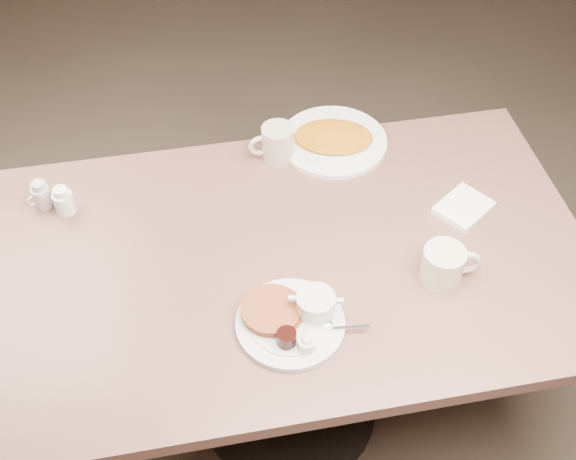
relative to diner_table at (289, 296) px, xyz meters
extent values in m
cube|color=#4C3F33|center=(0.00, 0.00, -0.59)|extent=(7.00, 8.00, 0.02)
cube|color=#84564C|center=(0.00, 0.00, 0.15)|extent=(1.50, 0.90, 0.04)
cylinder|color=black|center=(0.00, 0.00, -0.21)|extent=(0.14, 0.14, 0.69)
cylinder|color=black|center=(0.00, 0.00, -0.57)|extent=(0.56, 0.56, 0.03)
cylinder|color=silver|center=(-0.04, -0.21, 0.18)|extent=(0.30, 0.30, 0.01)
cylinder|color=silver|center=(-0.04, -0.21, 0.19)|extent=(0.23, 0.23, 0.00)
cylinder|color=#954525|center=(-0.07, -0.18, 0.19)|extent=(0.17, 0.17, 0.01)
cylinder|color=#954525|center=(-0.08, -0.18, 0.20)|extent=(0.17, 0.17, 0.01)
cylinder|color=silver|center=(0.02, -0.19, 0.21)|extent=(0.11, 0.11, 0.05)
cube|color=silver|center=(-0.03, -0.18, 0.23)|extent=(0.02, 0.02, 0.01)
cube|color=silver|center=(0.07, -0.20, 0.23)|extent=(0.02, 0.02, 0.01)
ellipsoid|color=white|center=(0.01, -0.18, 0.22)|extent=(0.05, 0.05, 0.03)
ellipsoid|color=white|center=(0.03, -0.20, 0.22)|extent=(0.04, 0.04, 0.02)
cylinder|color=black|center=(-0.06, -0.26, 0.20)|extent=(0.05, 0.05, 0.04)
cylinder|color=silver|center=(-0.02, -0.28, 0.20)|extent=(0.05, 0.05, 0.03)
ellipsoid|color=beige|center=(-0.02, -0.28, 0.21)|extent=(0.03, 0.03, 0.02)
cube|color=silver|center=(0.09, -0.25, 0.19)|extent=(0.10, 0.02, 0.00)
ellipsoid|color=silver|center=(0.04, -0.23, 0.19)|extent=(0.03, 0.03, 0.01)
cylinder|color=silver|center=(0.34, -0.13, 0.21)|extent=(0.11, 0.11, 0.09)
cylinder|color=black|center=(0.34, -0.13, 0.25)|extent=(0.09, 0.09, 0.01)
torus|color=silver|center=(0.40, -0.14, 0.21)|extent=(0.07, 0.02, 0.07)
cube|color=white|center=(0.48, 0.07, 0.18)|extent=(0.17, 0.17, 0.02)
cylinder|color=beige|center=(0.04, 0.36, 0.22)|extent=(0.10, 0.10, 0.10)
torus|color=beige|center=(-0.01, 0.36, 0.22)|extent=(0.07, 0.02, 0.07)
cylinder|color=beige|center=(-0.60, 0.29, 0.20)|extent=(0.06, 0.06, 0.06)
cylinder|color=beige|center=(-0.60, 0.29, 0.24)|extent=(0.04, 0.04, 0.02)
cone|color=beige|center=(-0.59, 0.30, 0.24)|extent=(0.02, 0.02, 0.02)
torus|color=beige|center=(-0.62, 0.27, 0.20)|extent=(0.03, 0.02, 0.03)
cylinder|color=white|center=(-0.54, 0.26, 0.20)|extent=(0.06, 0.06, 0.06)
cylinder|color=white|center=(-0.54, 0.26, 0.24)|extent=(0.05, 0.05, 0.02)
cone|color=white|center=(-0.53, 0.24, 0.24)|extent=(0.03, 0.03, 0.02)
torus|color=white|center=(-0.56, 0.28, 0.20)|extent=(0.03, 0.03, 0.04)
cylinder|color=white|center=(0.20, 0.39, 0.18)|extent=(0.37, 0.37, 0.01)
ellipsoid|color=orange|center=(0.20, 0.39, 0.19)|extent=(0.25, 0.21, 0.02)
camera|label=1|loc=(-0.22, -1.14, 1.53)|focal=45.14mm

